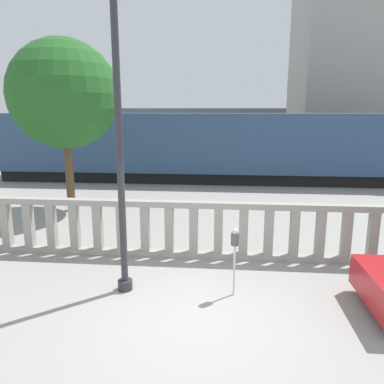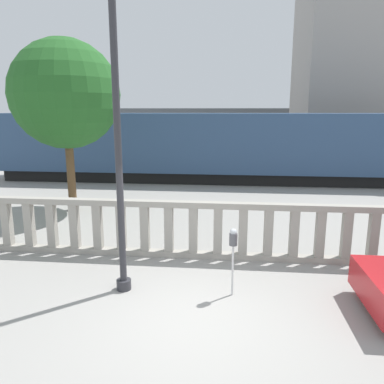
{
  "view_description": "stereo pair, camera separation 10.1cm",
  "coord_description": "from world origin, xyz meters",
  "px_view_note": "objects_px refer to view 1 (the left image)",
  "views": [
    {
      "loc": [
        0.45,
        -5.71,
        3.46
      ],
      "look_at": [
        -0.43,
        3.73,
        1.39
      ],
      "focal_mm": 35.0,
      "sensor_mm": 36.0,
      "label": 1
    },
    {
      "loc": [
        0.55,
        -5.7,
        3.46
      ],
      "look_at": [
        -0.43,
        3.73,
        1.39
      ],
      "focal_mm": 35.0,
      "sensor_mm": 36.0,
      "label": 2
    }
  ],
  "objects_px": {
    "train_near": "(226,146)",
    "tree_left": "(64,95)",
    "train_far": "(245,127)",
    "lamppost": "(119,125)",
    "parking_meter": "(235,243)"
  },
  "relations": [
    {
      "from": "train_near",
      "to": "train_far",
      "type": "distance_m",
      "value": 17.47
    },
    {
      "from": "train_near",
      "to": "tree_left",
      "type": "distance_m",
      "value": 8.44
    },
    {
      "from": "lamppost",
      "to": "train_far",
      "type": "bearing_deg",
      "value": 83.05
    },
    {
      "from": "parking_meter",
      "to": "train_near",
      "type": "height_order",
      "value": "train_near"
    },
    {
      "from": "train_near",
      "to": "tree_left",
      "type": "xyz_separation_m",
      "value": [
        -5.39,
        -6.1,
        2.21
      ]
    },
    {
      "from": "train_far",
      "to": "lamppost",
      "type": "bearing_deg",
      "value": -96.95
    },
    {
      "from": "lamppost",
      "to": "train_far",
      "type": "relative_size",
      "value": 0.21
    },
    {
      "from": "parking_meter",
      "to": "tree_left",
      "type": "height_order",
      "value": "tree_left"
    },
    {
      "from": "lamppost",
      "to": "parking_meter",
      "type": "relative_size",
      "value": 4.36
    },
    {
      "from": "train_near",
      "to": "parking_meter",
      "type": "bearing_deg",
      "value": -89.0
    },
    {
      "from": "train_far",
      "to": "tree_left",
      "type": "xyz_separation_m",
      "value": [
        -7.03,
        -23.49,
        2.07
      ]
    },
    {
      "from": "tree_left",
      "to": "train_near",
      "type": "bearing_deg",
      "value": 48.54
    },
    {
      "from": "parking_meter",
      "to": "train_far",
      "type": "relative_size",
      "value": 0.05
    },
    {
      "from": "train_far",
      "to": "tree_left",
      "type": "relative_size",
      "value": 4.7
    },
    {
      "from": "train_near",
      "to": "train_far",
      "type": "relative_size",
      "value": 0.82
    }
  ]
}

